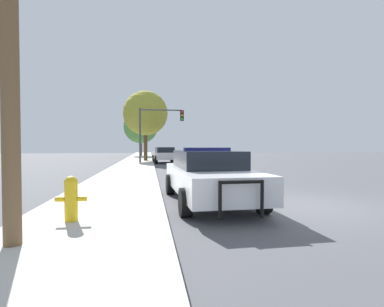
# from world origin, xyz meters

# --- Properties ---
(ground_plane) EXTENTS (110.00, 110.00, 0.00)m
(ground_plane) POSITION_xyz_m (0.00, 0.00, 0.00)
(ground_plane) COLOR #4F4F54
(sidewalk_left) EXTENTS (3.00, 110.00, 0.13)m
(sidewalk_left) POSITION_xyz_m (-5.10, 0.00, 0.07)
(sidewalk_left) COLOR #BCB7AD
(sidewalk_left) RESTS_ON ground_plane
(police_car) EXTENTS (2.22, 5.25, 1.53)m
(police_car) POSITION_xyz_m (-2.31, 0.84, 0.76)
(police_car) COLOR white
(police_car) RESTS_ON ground_plane
(fire_hydrant) EXTENTS (0.58, 0.25, 0.87)m
(fire_hydrant) POSITION_xyz_m (-5.46, -1.36, 0.59)
(fire_hydrant) COLOR gold
(fire_hydrant) RESTS_ON sidewalk_left
(traffic_light) EXTENTS (3.80, 0.35, 4.62)m
(traffic_light) POSITION_xyz_m (-3.15, 18.29, 3.43)
(traffic_light) COLOR #424247
(traffic_light) RESTS_ON sidewalk_left
(car_background_midblock) EXTENTS (2.17, 4.32, 1.42)m
(car_background_midblock) POSITION_xyz_m (-2.60, 19.64, 0.76)
(car_background_midblock) COLOR silver
(car_background_midblock) RESTS_ON ground_plane
(tree_sidewalk_mid) EXTENTS (4.27, 4.27, 6.67)m
(tree_sidewalk_mid) POSITION_xyz_m (-4.30, 21.72, 4.65)
(tree_sidewalk_mid) COLOR #4C3823
(tree_sidewalk_mid) RESTS_ON sidewalk_left
(tree_sidewalk_far) EXTENTS (4.74, 4.74, 6.47)m
(tree_sidewalk_far) POSITION_xyz_m (-5.10, 34.74, 4.22)
(tree_sidewalk_far) COLOR brown
(tree_sidewalk_far) RESTS_ON sidewalk_left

